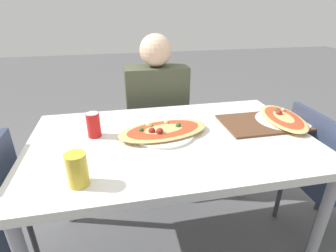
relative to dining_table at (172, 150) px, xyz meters
name	(u,v)px	position (x,y,z in m)	size (l,w,h in m)	color
ground_plane	(171,248)	(0.00, 0.00, -0.70)	(14.00, 14.00, 0.00)	#59595B
dining_table	(172,150)	(0.00, 0.00, 0.00)	(1.39, 0.85, 0.78)	silver
chair_far_seated	(155,126)	(0.03, 0.76, -0.22)	(0.40, 0.40, 0.86)	#2D3851
chair_side_right	(320,172)	(0.89, -0.06, -0.22)	(0.40, 0.40, 0.86)	#2D3851
person_seated	(157,105)	(0.03, 0.65, 0.00)	(0.44, 0.24, 1.20)	#2D2D38
pizza_main	(163,131)	(-0.03, 0.04, 0.09)	(0.49, 0.31, 0.06)	white
soda_can	(94,125)	(-0.37, 0.09, 0.13)	(0.07, 0.07, 0.12)	red
drink_glass	(77,170)	(-0.41, -0.29, 0.14)	(0.08, 0.08, 0.13)	gold
serving_tray	(264,123)	(0.53, 0.06, 0.08)	(0.46, 0.29, 0.01)	brown
pizza_second	(283,119)	(0.65, 0.06, 0.09)	(0.30, 0.42, 0.06)	white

